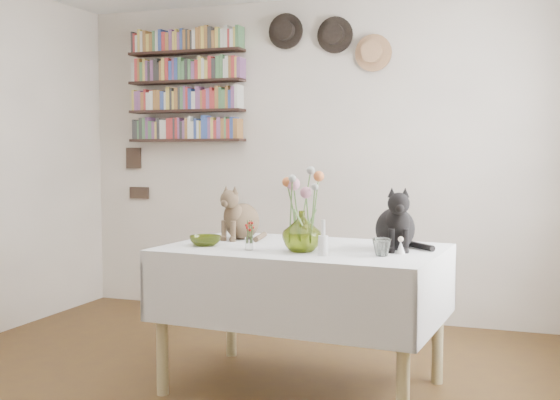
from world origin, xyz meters
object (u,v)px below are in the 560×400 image
at_px(bookshelf_unit, 186,86).
at_px(flower_vase, 302,231).
at_px(tabby_cat, 242,211).
at_px(dining_table, 303,282).
at_px(black_cat, 395,217).

bearing_deg(bookshelf_unit, flower_vase, -48.57).
bearing_deg(tabby_cat, flower_vase, -22.89).
relative_size(dining_table, flower_vase, 7.24).
relative_size(tabby_cat, flower_vase, 1.53).
bearing_deg(dining_table, tabby_cat, 154.46).
bearing_deg(tabby_cat, black_cat, 6.63).
height_order(tabby_cat, flower_vase, tabby_cat).
xyz_separation_m(tabby_cat, flower_vase, (0.50, -0.39, -0.06)).
distance_m(dining_table, flower_vase, 0.35).
relative_size(dining_table, black_cat, 4.52).
height_order(black_cat, flower_vase, black_cat).
distance_m(dining_table, tabby_cat, 0.61).
xyz_separation_m(dining_table, tabby_cat, (-0.45, 0.22, 0.36)).
relative_size(black_cat, flower_vase, 1.60).
relative_size(dining_table, tabby_cat, 4.73).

